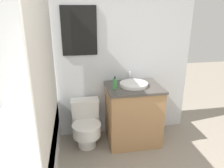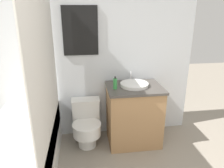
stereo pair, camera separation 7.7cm
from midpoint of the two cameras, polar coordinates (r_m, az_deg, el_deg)
name	(u,v)px [view 2 (the right image)]	position (r m, az deg, el deg)	size (l,w,h in m)	color
wall_back	(81,47)	(2.87, -7.42, 9.56)	(3.01, 0.07, 2.50)	silver
shower_area	(22,152)	(2.54, -21.54, -16.25)	(0.69, 1.59, 1.98)	white
toilet	(87,123)	(2.93, -5.92, -10.22)	(0.37, 0.50, 0.59)	white
vanity	(134,114)	(2.93, 6.42, -7.92)	(0.70, 0.55, 0.79)	#AD7F51
sink	(134,84)	(2.79, 6.63, -0.12)	(0.36, 0.39, 0.13)	white
soap_bottle	(115,84)	(2.66, 1.66, 0.12)	(0.05, 0.05, 0.16)	green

